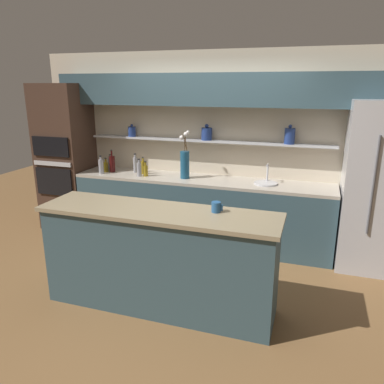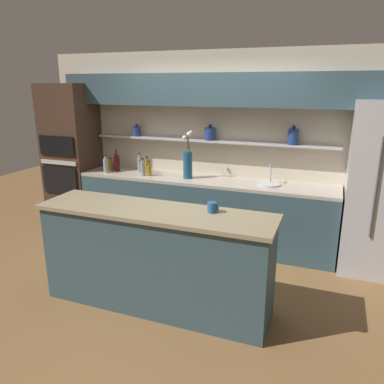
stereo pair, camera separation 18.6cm
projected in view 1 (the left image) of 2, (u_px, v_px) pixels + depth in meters
The scene contains 17 objects.
ground_plane at pixel (175, 285), 4.18m from camera, with size 12.00×12.00×0.00m, color brown.
back_wall_unit at pixel (213, 130), 5.15m from camera, with size 5.20×0.44×2.60m.
back_counter_unit at pixel (200, 211), 5.21m from camera, with size 3.54×0.62×0.92m.
island_counter at pixel (159, 259), 3.66m from camera, with size 2.32×0.61×1.02m.
refrigerator at pixel (384, 188), 4.35m from camera, with size 0.90×0.73×2.00m.
oven_tower at pixel (66, 157), 5.69m from camera, with size 0.71×0.64×2.17m.
flower_vase at pixel (185, 162), 5.05m from camera, with size 0.14×0.13×0.65m.
sink_fixture at pixel (266, 182), 4.82m from camera, with size 0.30×0.30×0.25m.
bottle_spirit_0 at pixel (139, 169), 5.20m from camera, with size 0.06×0.06×0.25m.
bottle_wine_1 at pixel (112, 164), 5.47m from camera, with size 0.08×0.08×0.32m.
bottle_spirit_2 at pixel (135, 164), 5.43m from camera, with size 0.06×0.06×0.28m.
bottle_spirit_3 at pixel (110, 163), 5.61m from camera, with size 0.06×0.06×0.23m.
bottle_oil_4 at pixel (143, 167), 5.33m from camera, with size 0.06×0.06×0.25m.
bottle_oil_5 at pixel (106, 167), 5.45m from camera, with size 0.06×0.06×0.21m.
bottle_oil_6 at pixel (146, 170), 5.21m from camera, with size 0.06×0.06×0.21m.
bottle_spirit_7 at pixel (101, 166), 5.36m from camera, with size 0.07×0.07×0.26m.
coffee_mug at pixel (216, 207), 3.45m from camera, with size 0.11×0.09×0.10m.
Camera 1 is at (1.36, -3.48, 2.16)m, focal length 35.00 mm.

